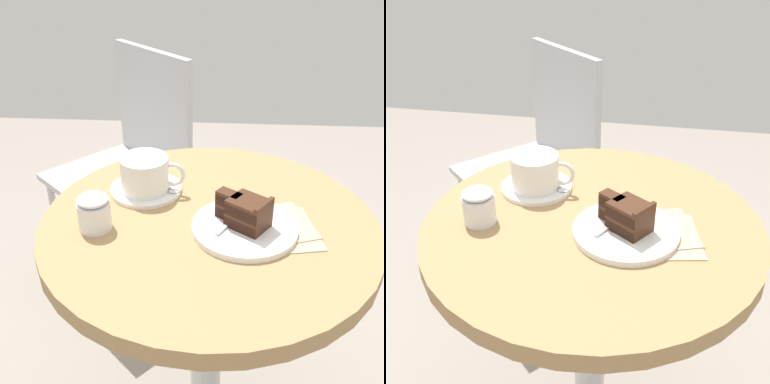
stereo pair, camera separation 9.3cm
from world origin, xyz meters
TOP-DOWN VIEW (x-y plane):
  - cafe_table at (0.00, 0.00)m, footprint 0.64×0.64m
  - saucer at (-0.14, 0.10)m, footprint 0.15×0.15m
  - coffee_cup at (-0.13, 0.09)m, footprint 0.13×0.10m
  - teaspoon at (-0.09, 0.11)m, footprint 0.08×0.08m
  - cake_plate at (0.07, -0.03)m, footprint 0.19×0.19m
  - cake_slice at (0.07, -0.03)m, footprint 0.11×0.09m
  - fork at (0.06, 0.01)m, footprint 0.09×0.14m
  - napkin at (0.13, -0.02)m, footprint 0.17×0.18m
  - cafe_chair at (-0.28, 0.69)m, footprint 0.54×0.54m
  - sugar_pot at (-0.21, -0.04)m, footprint 0.06×0.06m

SIDE VIEW (x-z plane):
  - cafe_chair at x=-0.28m, z-range 0.08..0.92m
  - cafe_table at x=0.00m, z-range 0.22..0.93m
  - napkin at x=0.13m, z-range 0.70..0.71m
  - saucer at x=-0.14m, z-range 0.70..0.71m
  - cake_plate at x=0.07m, z-range 0.70..0.72m
  - teaspoon at x=-0.09m, z-range 0.71..0.72m
  - fork at x=0.06m, z-range 0.72..0.72m
  - sugar_pot at x=-0.21m, z-range 0.70..0.77m
  - cake_slice at x=0.07m, z-range 0.71..0.77m
  - coffee_cup at x=-0.13m, z-range 0.71..0.79m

